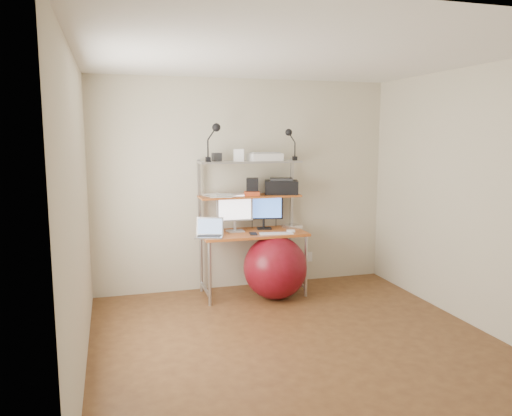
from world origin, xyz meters
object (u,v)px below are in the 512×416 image
(monitor_black, at_px, (264,210))
(printer, at_px, (281,187))
(monitor_silver, at_px, (235,210))
(laptop, at_px, (210,233))
(exercise_ball, at_px, (275,267))

(monitor_black, bearing_deg, printer, 12.08)
(monitor_silver, distance_m, laptop, 0.45)
(exercise_ball, bearing_deg, monitor_silver, 142.05)
(printer, bearing_deg, laptop, -146.69)
(monitor_silver, xyz_separation_m, exercise_ball, (0.39, -0.31, -0.63))
(printer, distance_m, exercise_ball, 0.97)
(exercise_ball, bearing_deg, printer, 62.36)
(monitor_silver, xyz_separation_m, monitor_black, (0.37, 0.07, -0.02))
(monitor_silver, height_order, laptop, monitor_silver)
(exercise_ball, bearing_deg, laptop, 172.29)
(monitor_silver, xyz_separation_m, laptop, (-0.34, -0.21, -0.21))
(monitor_silver, xyz_separation_m, printer, (0.59, 0.07, 0.24))
(monitor_black, relative_size, printer, 1.02)
(monitor_black, distance_m, printer, 0.35)
(monitor_silver, bearing_deg, exercise_ball, -40.33)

